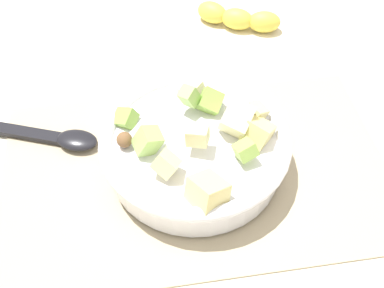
{
  "coord_description": "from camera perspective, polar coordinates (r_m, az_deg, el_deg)",
  "views": [
    {
      "loc": [
        0.06,
        0.37,
        0.49
      ],
      "look_at": [
        0.0,
        -0.01,
        0.04
      ],
      "focal_mm": 44.12,
      "sensor_mm": 36.0,
      "label": 1
    }
  ],
  "objects": [
    {
      "name": "ground_plane",
      "position": [
        0.62,
        0.51,
        -3.44
      ],
      "size": [
        2.4,
        2.4,
        0.0
      ],
      "primitive_type": "plane",
      "color": "silver"
    },
    {
      "name": "placemat",
      "position": [
        0.61,
        0.51,
        -3.27
      ],
      "size": [
        0.5,
        0.3,
        0.01
      ],
      "primitive_type": "cube",
      "color": "tan",
      "rests_on": "ground_plane"
    },
    {
      "name": "serving_spoon",
      "position": [
        0.67,
        -17.91,
        1.11
      ],
      "size": [
        0.24,
        0.11,
        0.01
      ],
      "color": "black",
      "rests_on": "placemat"
    },
    {
      "name": "banana_whole",
      "position": [
        0.84,
        5.54,
        14.95
      ],
      "size": [
        0.15,
        0.1,
        0.04
      ],
      "color": "yellow",
      "rests_on": "ground_plane"
    },
    {
      "name": "salad_bowl",
      "position": [
        0.59,
        0.1,
        -0.37
      ],
      "size": [
        0.24,
        0.24,
        0.09
      ],
      "color": "white",
      "rests_on": "placemat"
    }
  ]
}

